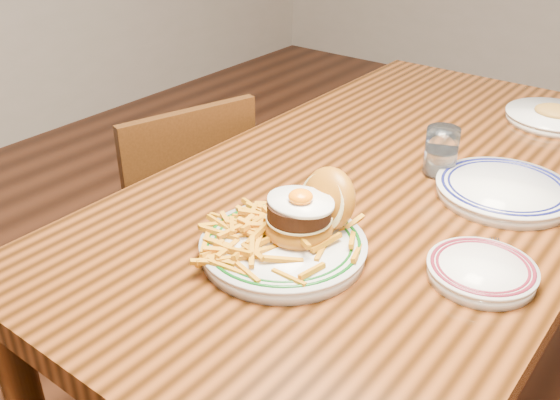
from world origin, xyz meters
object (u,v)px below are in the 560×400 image
Objects in this scene: table at (391,211)px; chair_left at (179,223)px; side_plate at (482,270)px; main_plate at (291,233)px.

chair_left reaches higher than table.
side_plate is at bearing -40.24° from table.
chair_left is at bearing -169.04° from side_plate.
table is at bearing 23.76° from chair_left.
side_plate is at bearing 36.17° from main_plate.
table is 8.33× the size of side_plate.
table is 1.96× the size of chair_left.
table is 0.40m from side_plate.
main_plate is at bearing -90.41° from table.
side_plate is at bearing 6.16° from chair_left.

